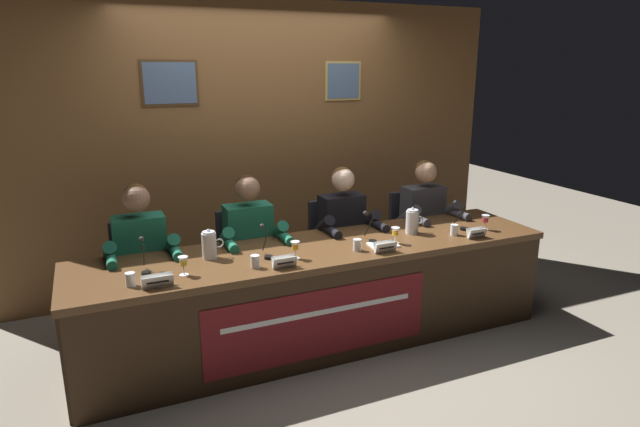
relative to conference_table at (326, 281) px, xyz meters
name	(u,v)px	position (x,y,z in m)	size (l,w,h in m)	color
ground_plane	(320,339)	(0.00, 0.11, -0.52)	(12.00, 12.00, 0.00)	gray
wall_back_panelled	(262,147)	(0.00, 1.46, 0.78)	(4.73, 0.14, 2.60)	brown
conference_table	(326,281)	(0.00, 0.00, 0.00)	(3.53, 0.81, 0.75)	brown
chair_far_left	(143,283)	(-1.21, 0.70, -0.08)	(0.44, 0.44, 0.91)	black
panelist_far_left	(142,257)	(-1.21, 0.50, 0.20)	(0.51, 0.48, 1.23)	black
nameplate_far_left	(157,281)	(-1.19, -0.19, 0.27)	(0.18, 0.06, 0.08)	white
juice_glass_far_left	(183,262)	(-1.01, -0.05, 0.32)	(0.06, 0.06, 0.12)	white
water_cup_far_left	(131,280)	(-1.33, -0.10, 0.27)	(0.06, 0.06, 0.08)	silver
microphone_far_left	(145,261)	(-1.23, 0.09, 0.31)	(0.06, 0.17, 0.22)	black
chair_center_left	(246,267)	(-0.40, 0.70, -0.08)	(0.44, 0.44, 0.91)	black
panelist_center_left	(252,242)	(-0.40, 0.50, 0.20)	(0.51, 0.48, 1.23)	black
nameplate_center_left	(284,262)	(-0.38, -0.19, 0.27)	(0.16, 0.06, 0.08)	white
juice_glass_center_left	(295,247)	(-0.26, -0.06, 0.32)	(0.06, 0.06, 0.12)	white
water_cup_center_left	(255,262)	(-0.56, -0.11, 0.27)	(0.06, 0.06, 0.08)	silver
microphone_center_left	(266,247)	(-0.42, 0.06, 0.31)	(0.06, 0.17, 0.22)	black
chair_center_right	(335,254)	(0.41, 0.70, -0.08)	(0.44, 0.44, 0.91)	black
panelist_center_right	(346,230)	(0.41, 0.50, 0.20)	(0.51, 0.48, 1.23)	black
nameplate_center_right	(385,247)	(0.37, -0.19, 0.27)	(0.17, 0.06, 0.08)	white
juice_glass_center_right	(395,232)	(0.54, -0.05, 0.32)	(0.06, 0.06, 0.12)	white
water_cup_center_right	(357,245)	(0.21, -0.08, 0.27)	(0.06, 0.06, 0.08)	silver
microphone_center_right	(370,232)	(0.40, 0.07, 0.31)	(0.06, 0.17, 0.22)	black
chair_far_right	(414,242)	(1.22, 0.70, -0.08)	(0.44, 0.44, 0.91)	black
panelist_far_right	(427,219)	(1.22, 0.50, 0.20)	(0.51, 0.48, 1.23)	black
nameplate_far_right	(477,233)	(1.18, -0.19, 0.27)	(0.16, 0.06, 0.08)	white
juice_glass_far_right	(485,220)	(1.38, -0.04, 0.32)	(0.06, 0.06, 0.12)	white
water_cup_far_right	(454,230)	(1.07, -0.06, 0.27)	(0.06, 0.06, 0.08)	silver
microphone_far_right	(461,220)	(1.23, 0.07, 0.31)	(0.06, 0.17, 0.22)	black
water_pitcher_left_side	(209,245)	(-0.79, 0.19, 0.33)	(0.15, 0.10, 0.21)	silver
water_pitcher_right_side	(412,222)	(0.80, 0.12, 0.33)	(0.15, 0.10, 0.21)	silver
document_stack_center_right	(383,245)	(0.44, -0.06, 0.24)	(0.22, 0.17, 0.01)	white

